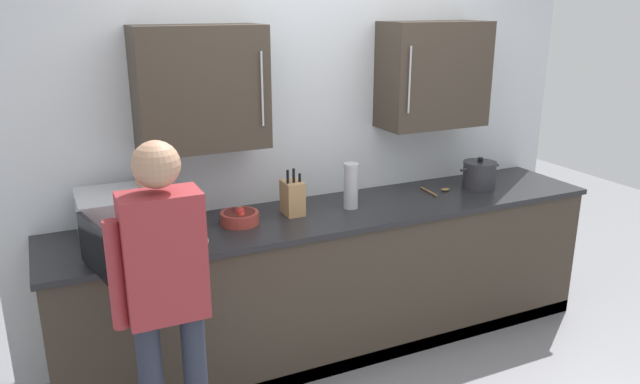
# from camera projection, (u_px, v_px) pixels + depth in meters

# --- Properties ---
(back_wall_tiled) EXTENTS (3.85, 0.44, 2.67)m
(back_wall_tiled) POSITION_uv_depth(u_px,v_px,m) (316.00, 123.00, 3.89)
(back_wall_tiled) COLOR silver
(back_wall_tiled) RESTS_ON ground_plane
(counter_unit) EXTENTS (3.48, 0.68, 0.94)m
(counter_unit) POSITION_uv_depth(u_px,v_px,m) (338.00, 279.00, 3.89)
(counter_unit) COLOR #3D3328
(counter_unit) RESTS_ON ground_plane
(microwave_oven) EXTENTS (0.54, 0.78, 0.27)m
(microwave_oven) POSITION_uv_depth(u_px,v_px,m) (126.00, 217.00, 3.23)
(microwave_oven) COLOR #B7BABF
(microwave_oven) RESTS_ON counter_unit
(fruit_bowl) EXTENTS (0.22, 0.22, 0.10)m
(fruit_bowl) POSITION_uv_depth(u_px,v_px,m) (240.00, 216.00, 3.50)
(fruit_bowl) COLOR #AD3D33
(fruit_bowl) RESTS_ON counter_unit
(wooden_spoon) EXTENTS (0.18, 0.20, 0.02)m
(wooden_spoon) POSITION_uv_depth(u_px,v_px,m) (438.00, 190.00, 4.11)
(wooden_spoon) COLOR #A37547
(wooden_spoon) RESTS_ON counter_unit
(knife_block) EXTENTS (0.11, 0.15, 0.29)m
(knife_block) POSITION_uv_depth(u_px,v_px,m) (293.00, 198.00, 3.64)
(knife_block) COLOR tan
(knife_block) RESTS_ON counter_unit
(stock_pot) EXTENTS (0.32, 0.23, 0.22)m
(stock_pot) POSITION_uv_depth(u_px,v_px,m) (479.00, 175.00, 4.16)
(stock_pot) COLOR #2D2D33
(stock_pot) RESTS_ON counter_unit
(thermos_flask) EXTENTS (0.09, 0.09, 0.29)m
(thermos_flask) POSITION_uv_depth(u_px,v_px,m) (351.00, 186.00, 3.74)
(thermos_flask) COLOR #B7BABF
(thermos_flask) RESTS_ON counter_unit
(person_figure) EXTENTS (0.44, 0.56, 1.63)m
(person_figure) POSITION_uv_depth(u_px,v_px,m) (165.00, 288.00, 2.64)
(person_figure) COLOR #282D3D
(person_figure) RESTS_ON ground_plane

